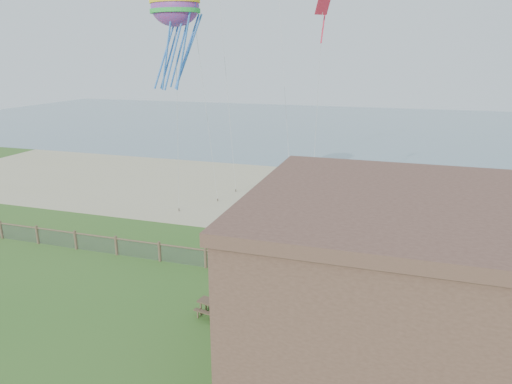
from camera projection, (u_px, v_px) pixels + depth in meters
The scene contains 9 objects.
ground at pixel (154, 322), 21.15m from camera, with size 160.00×160.00×0.00m, color #346221.
sand_beach at pixel (277, 193), 41.27m from camera, with size 72.00×20.00×0.02m, color tan.
ocean at pixel (340, 126), 81.51m from camera, with size 160.00×68.00×0.02m, color slate.
chainlink_fence at pixel (206, 259), 26.48m from camera, with size 36.20×0.20×1.25m, color #4C362B, non-canonical shape.
motel at pixel (472, 312), 15.49m from camera, with size 15.00×10.00×7.00m, color brown.
motel_deck at pixel (447, 308), 21.90m from camera, with size 15.00×2.00×0.50m, color brown.
picnic_table at pixel (214, 310), 21.55m from camera, with size 1.56×1.18×0.66m, color brown, non-canonical shape.
octopus_kite at pixel (176, 36), 29.40m from camera, with size 3.40×2.40×6.99m, color #FF2870, non-canonical shape.
kite_red at pixel (322, 16), 30.06m from camera, with size 1.13×0.70×2.37m, color red, non-canonical shape.
Camera 1 is at (10.09, -16.28, 11.81)m, focal length 32.00 mm.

